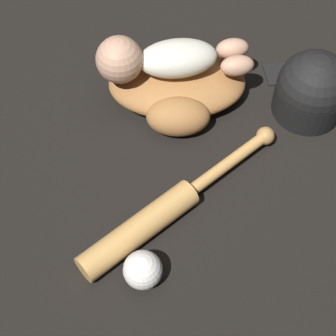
{
  "coord_description": "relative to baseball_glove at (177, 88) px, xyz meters",
  "views": [
    {
      "loc": [
        -0.15,
        0.88,
        1.05
      ],
      "look_at": [
        -0.01,
        0.25,
        0.07
      ],
      "focal_mm": 60.0,
      "sensor_mm": 36.0,
      "label": 1
    }
  ],
  "objects": [
    {
      "name": "ground_plane",
      "position": [
        -0.03,
        -0.01,
        -0.04
      ],
      "size": [
        6.0,
        6.0,
        0.0
      ],
      "primitive_type": "plane",
      "color": "black"
    },
    {
      "name": "baby_figure",
      "position": [
        0.04,
        -0.0,
        0.09
      ],
      "size": [
        0.35,
        0.21,
        0.11
      ],
      "color": "silver",
      "rests_on": "baseball_glove"
    },
    {
      "name": "baseball_cap",
      "position": [
        -0.31,
        -0.04,
        0.02
      ],
      "size": [
        0.2,
        0.25,
        0.17
      ],
      "color": "black",
      "rests_on": "ground"
    },
    {
      "name": "baseball",
      "position": [
        -0.03,
        0.46,
        -0.0
      ],
      "size": [
        0.08,
        0.08,
        0.08
      ],
      "color": "white",
      "rests_on": "ground"
    },
    {
      "name": "baseball_glove",
      "position": [
        0.0,
        0.0,
        0.0
      ],
      "size": [
        0.37,
        0.31,
        0.09
      ],
      "color": "#A8703D",
      "rests_on": "ground"
    },
    {
      "name": "baseball_bat",
      "position": [
        -0.04,
        0.33,
        -0.01
      ],
      "size": [
        0.35,
        0.44,
        0.06
      ],
      "color": "tan",
      "rests_on": "ground"
    }
  ]
}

